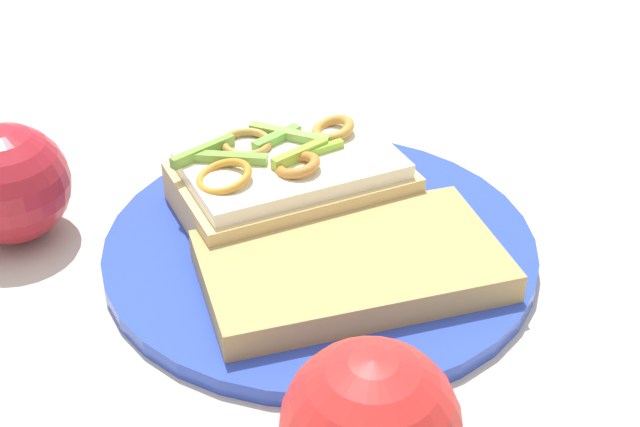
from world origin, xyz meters
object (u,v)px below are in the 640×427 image
object	(u,v)px
bread_slice_side	(351,265)
plate	(320,246)
sandwich	(290,181)
apple_2	(8,184)

from	to	relation	value
bread_slice_side	plate	bearing A→B (deg)	98.28
sandwich	apple_2	bearing A→B (deg)	160.57
apple_2	sandwich	bearing A→B (deg)	107.29
sandwich	plate	bearing A→B (deg)	-89.10
plate	apple_2	world-z (taller)	apple_2
bread_slice_side	apple_2	world-z (taller)	apple_2
plate	bread_slice_side	bearing A→B (deg)	36.72
bread_slice_side	apple_2	xyz separation A→B (m)	(-0.02, -0.23, 0.02)
sandwich	apple_2	distance (m)	0.18
plate	apple_2	size ratio (longest dim) A/B	3.48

